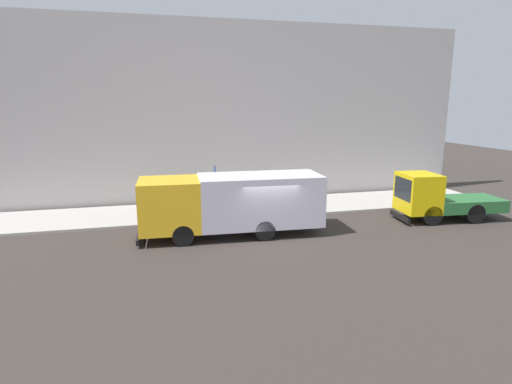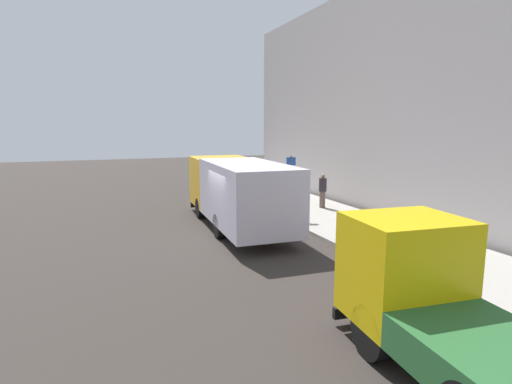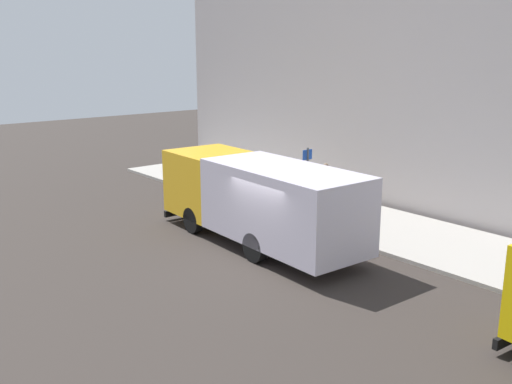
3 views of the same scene
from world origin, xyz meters
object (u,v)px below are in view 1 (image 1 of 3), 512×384
at_px(large_utility_truck, 232,202).
at_px(small_flatbed_truck, 437,198).
at_px(street_sign_post, 215,188).
at_px(pedestrian_walking, 185,193).

distance_m(large_utility_truck, small_flatbed_truck, 10.86).
bearing_deg(small_flatbed_truck, street_sign_post, 81.74).
height_order(pedestrian_walking, street_sign_post, street_sign_post).
height_order(small_flatbed_truck, pedestrian_walking, small_flatbed_truck).
distance_m(small_flatbed_truck, pedestrian_walking, 13.65).
xyz_separation_m(pedestrian_walking, street_sign_post, (-2.46, -1.40, 0.73)).
bearing_deg(pedestrian_walking, large_utility_truck, -44.07).
xyz_separation_m(small_flatbed_truck, pedestrian_walking, (5.22, 12.61, -0.14)).
bearing_deg(street_sign_post, pedestrian_walking, 29.55).
relative_size(pedestrian_walking, street_sign_post, 0.61).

